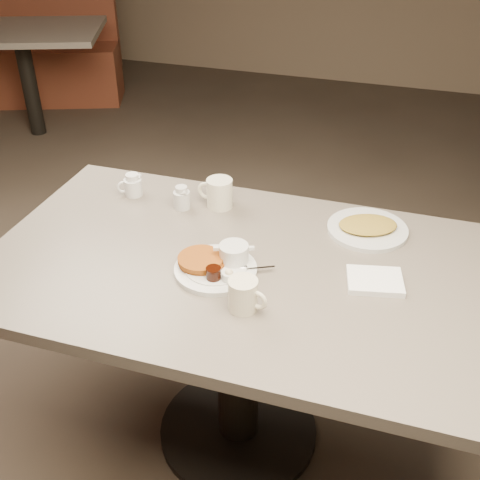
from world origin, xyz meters
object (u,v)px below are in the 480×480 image
(main_plate, at_px, (217,264))
(coffee_mug_near, at_px, (244,294))
(creamer_left, at_px, (133,186))
(creamer_right, at_px, (182,198))
(hash_plate, at_px, (368,228))
(diner_table, at_px, (238,308))
(coffee_mug_far, at_px, (219,193))
(booth_back_left, at_px, (48,52))

(main_plate, distance_m, coffee_mug_near, 0.19)
(coffee_mug_near, distance_m, creamer_left, 0.73)
(creamer_left, bearing_deg, creamer_right, -8.83)
(hash_plate, bearing_deg, creamer_left, -179.56)
(diner_table, bearing_deg, coffee_mug_far, 118.56)
(diner_table, relative_size, booth_back_left, 0.96)
(creamer_right, bearing_deg, coffee_mug_near, -51.24)
(main_plate, bearing_deg, booth_back_left, 130.81)
(creamer_left, height_order, creamer_right, same)
(diner_table, distance_m, creamer_right, 0.43)
(creamer_right, relative_size, booth_back_left, 0.05)
(creamer_right, xyz_separation_m, hash_plate, (0.62, 0.04, -0.02))
(coffee_mug_far, distance_m, creamer_right, 0.13)
(main_plate, height_order, creamer_left, creamer_left)
(hash_plate, bearing_deg, coffee_mug_near, -118.58)
(coffee_mug_far, height_order, booth_back_left, booth_back_left)
(creamer_right, height_order, booth_back_left, booth_back_left)
(hash_plate, distance_m, booth_back_left, 3.75)
(main_plate, height_order, hash_plate, main_plate)
(coffee_mug_far, xyz_separation_m, creamer_right, (-0.12, -0.05, -0.01))
(creamer_right, bearing_deg, creamer_left, 171.17)
(coffee_mug_far, xyz_separation_m, booth_back_left, (-2.31, 2.45, -0.39))
(main_plate, xyz_separation_m, booth_back_left, (-2.42, 2.80, -0.36))
(main_plate, relative_size, booth_back_left, 0.20)
(coffee_mug_near, relative_size, coffee_mug_far, 0.93)
(diner_table, height_order, creamer_right, creamer_right)
(coffee_mug_near, distance_m, hash_plate, 0.55)
(creamer_right, xyz_separation_m, booth_back_left, (-2.19, 2.50, -0.38))
(main_plate, bearing_deg, diner_table, 46.22)
(creamer_left, bearing_deg, main_plate, -37.86)
(coffee_mug_far, height_order, hash_plate, coffee_mug_far)
(main_plate, height_order, coffee_mug_near, coffee_mug_near)
(main_plate, xyz_separation_m, hash_plate, (0.39, 0.34, -0.01))
(diner_table, distance_m, booth_back_left, 3.70)
(creamer_left, distance_m, creamer_right, 0.20)
(hash_plate, bearing_deg, main_plate, -138.57)
(coffee_mug_near, bearing_deg, booth_back_left, 130.84)
(creamer_right, height_order, hash_plate, creamer_right)
(creamer_left, height_order, booth_back_left, booth_back_left)
(coffee_mug_far, relative_size, creamer_left, 1.47)
(hash_plate, bearing_deg, diner_table, -139.30)
(coffee_mug_near, bearing_deg, creamer_left, 139.39)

